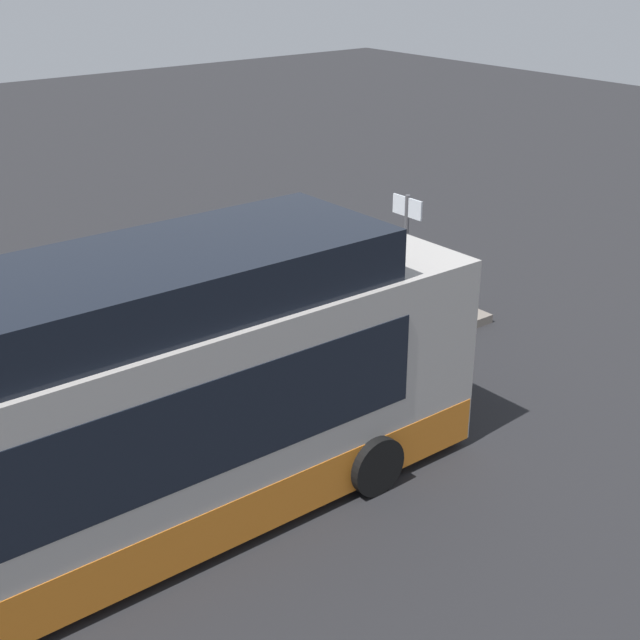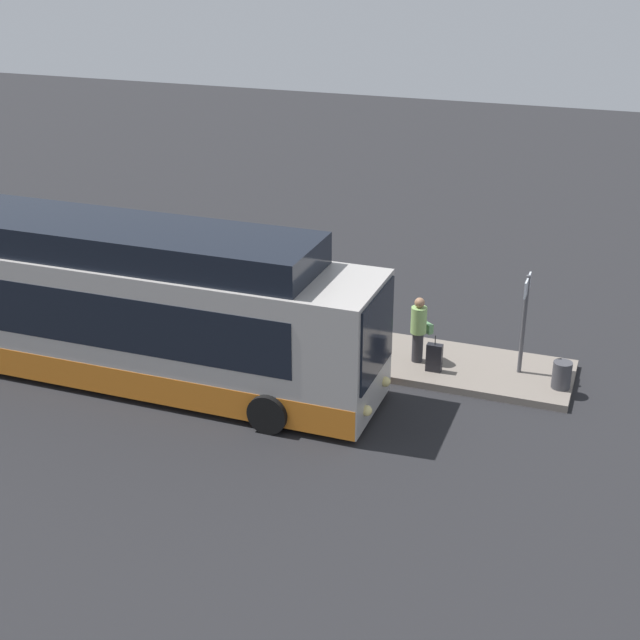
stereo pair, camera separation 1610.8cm
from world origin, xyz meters
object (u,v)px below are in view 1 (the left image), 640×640
object	(u,v)px
passenger_waiting	(129,351)
trash_bin	(454,291)
passenger_with_bags	(319,302)
sign_post	(406,238)
suitcase	(353,328)
passenger_boarding	(66,363)
bus_lead	(37,449)

from	to	relation	value
passenger_waiting	trash_bin	size ratio (longest dim) A/B	2.61
passenger_with_bags	sign_post	bearing A→B (deg)	43.68
suitcase	trash_bin	bearing A→B (deg)	3.64
sign_post	trash_bin	xyz separation A→B (m)	(1.03, -0.47, -1.26)
passenger_boarding	trash_bin	bearing A→B (deg)	-81.40
passenger_waiting	suitcase	distance (m)	4.41
passenger_boarding	trash_bin	world-z (taller)	passenger_boarding
passenger_boarding	sign_post	size ratio (longest dim) A/B	0.65
passenger_with_bags	suitcase	distance (m)	0.85
passenger_boarding	trash_bin	distance (m)	8.33
bus_lead	passenger_with_bags	bearing A→B (deg)	23.38
sign_post	trash_bin	world-z (taller)	sign_post
passenger_boarding	trash_bin	xyz separation A→B (m)	(8.27, -0.81, -0.52)
bus_lead	passenger_with_bags	distance (m)	7.19
passenger_with_bags	sign_post	size ratio (longest dim) A/B	0.68
suitcase	bus_lead	bearing A→B (deg)	-161.01
bus_lead	suitcase	xyz separation A→B (m)	(7.08, 2.44, -1.22)
sign_post	passenger_waiting	bearing A→B (deg)	179.69
passenger_boarding	bus_lead	bearing A→B (deg)	166.62
passenger_with_bags	trash_bin	size ratio (longest dim) A/B	2.59
passenger_boarding	passenger_with_bags	size ratio (longest dim) A/B	0.96
passenger_waiting	sign_post	xyz separation A→B (m)	(6.27, -0.03, 0.69)
passenger_with_bags	suitcase	bearing A→B (deg)	-0.74
trash_bin	sign_post	bearing A→B (deg)	155.54
suitcase	sign_post	bearing A→B (deg)	18.62
sign_post	suitcase	bearing A→B (deg)	-161.38
bus_lead	passenger_with_bags	world-z (taller)	bus_lead
passenger_boarding	passenger_with_bags	xyz separation A→B (m)	(4.78, -0.59, 0.05)
bus_lead	trash_bin	xyz separation A→B (m)	(10.06, 2.63, -1.24)
sign_post	trash_bin	distance (m)	1.69
suitcase	passenger_waiting	bearing A→B (deg)	170.92
suitcase	trash_bin	size ratio (longest dim) A/B	1.45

